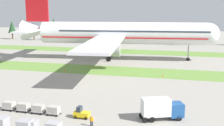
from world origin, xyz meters
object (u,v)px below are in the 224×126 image
at_px(cargo_dolly_third, 23,107).
at_px(uld_container_1, 1,122).
at_px(baggage_tug, 81,113).
at_px(ground_crew_marshaller, 92,120).
at_px(uld_container_2, 31,125).
at_px(catering_truck, 161,108).
at_px(taxiway_marker_1, 64,71).
at_px(taxiway_marker_0, 163,76).
at_px(uld_container_0, 25,126).
at_px(cargo_dolly_second, 38,108).
at_px(cargo_dolly_fourth, 9,105).
at_px(airliner, 118,33).
at_px(cargo_dolly_lead, 54,110).

distance_m(cargo_dolly_third, uld_container_1, 6.83).
height_order(baggage_tug, uld_container_1, baggage_tug).
relative_size(ground_crew_marshaller, uld_container_2, 0.87).
bearing_deg(catering_truck, uld_container_2, -85.72).
bearing_deg(taxiway_marker_1, ground_crew_marshaller, -60.88).
bearing_deg(taxiway_marker_0, uld_container_0, -113.59).
bearing_deg(taxiway_marker_0, cargo_dolly_second, -120.64).
relative_size(cargo_dolly_third, cargo_dolly_fourth, 1.00).
xyz_separation_m(cargo_dolly_third, catering_truck, (23.58, 2.16, 1.03)).
relative_size(airliner, baggage_tug, 31.84).
relative_size(cargo_dolly_fourth, ground_crew_marshaller, 1.29).
height_order(uld_container_0, taxiway_marker_0, uld_container_0).
relative_size(cargo_dolly_lead, cargo_dolly_fourth, 1.00).
bearing_deg(uld_container_0, airliner, 90.15).
relative_size(cargo_dolly_lead, cargo_dolly_third, 1.00).
distance_m(airliner, cargo_dolly_fourth, 55.34).
height_order(airliner, ground_crew_marshaller, airliner).
bearing_deg(cargo_dolly_third, airliner, 177.24).
xyz_separation_m(cargo_dolly_third, ground_crew_marshaller, (13.46, -3.13, 0.03)).
bearing_deg(cargo_dolly_lead, baggage_tug, 90.00).
xyz_separation_m(cargo_dolly_fourth, uld_container_1, (3.15, -6.92, -0.13)).
distance_m(airliner, ground_crew_marshaller, 58.73).
relative_size(uld_container_0, taxiway_marker_0, 3.21).
relative_size(cargo_dolly_lead, uld_container_0, 1.13).
relative_size(cargo_dolly_lead, uld_container_2, 1.13).
xyz_separation_m(cargo_dolly_second, uld_container_2, (2.31, -6.70, -0.10)).
relative_size(airliner, uld_container_0, 42.08).
distance_m(baggage_tug, uld_container_2, 8.53).
height_order(catering_truck, uld_container_2, catering_truck).
bearing_deg(ground_crew_marshaller, taxiway_marker_1, 114.77).
bearing_deg(taxiway_marker_1, uld_container_0, -74.95).
height_order(cargo_dolly_second, cargo_dolly_fourth, same).
relative_size(catering_truck, uld_container_2, 3.66).
bearing_deg(baggage_tug, uld_container_2, -39.13).
relative_size(uld_container_1, uld_container_2, 1.00).
bearing_deg(cargo_dolly_second, cargo_dolly_third, -90.00).
distance_m(catering_truck, uld_container_2, 20.47).
height_order(uld_container_2, taxiway_marker_0, uld_container_2).
bearing_deg(cargo_dolly_third, cargo_dolly_lead, 90.00).
relative_size(cargo_dolly_second, ground_crew_marshaller, 1.29).
height_order(baggage_tug, cargo_dolly_third, baggage_tug).
bearing_deg(uld_container_0, cargo_dolly_second, 103.40).
distance_m(cargo_dolly_fourth, taxiway_marker_1, 31.53).
height_order(ground_crew_marshaller, taxiway_marker_0, ground_crew_marshaller).
bearing_deg(ground_crew_marshaller, uld_container_2, -160.39).
xyz_separation_m(baggage_tug, cargo_dolly_fourth, (-13.72, 0.47, 0.10)).
bearing_deg(uld_container_1, uld_container_0, -8.13).
distance_m(uld_container_2, taxiway_marker_0, 42.01).
distance_m(cargo_dolly_third, catering_truck, 23.71).
relative_size(cargo_dolly_second, uld_container_2, 1.13).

